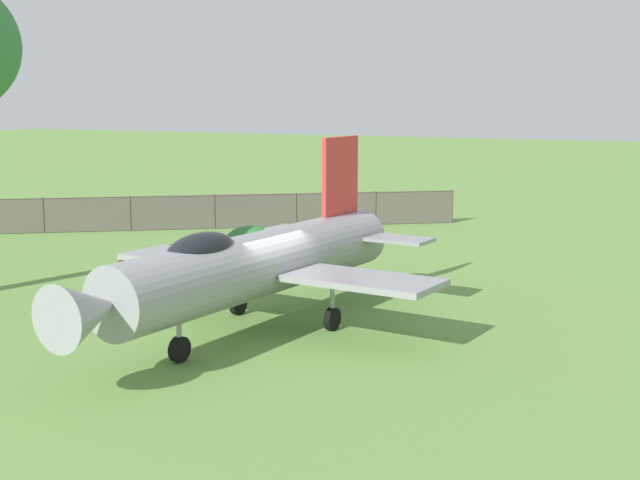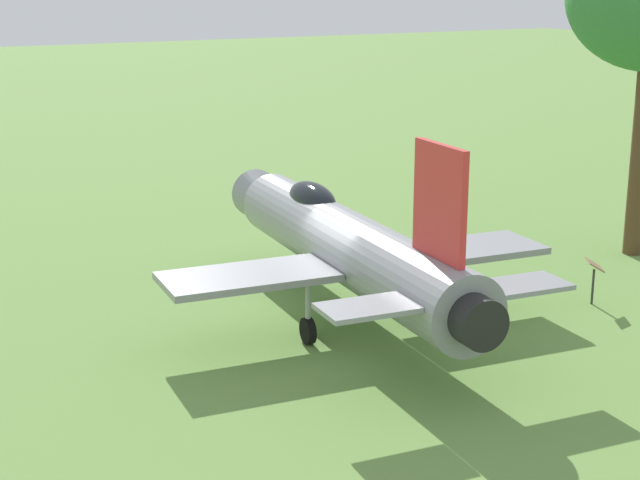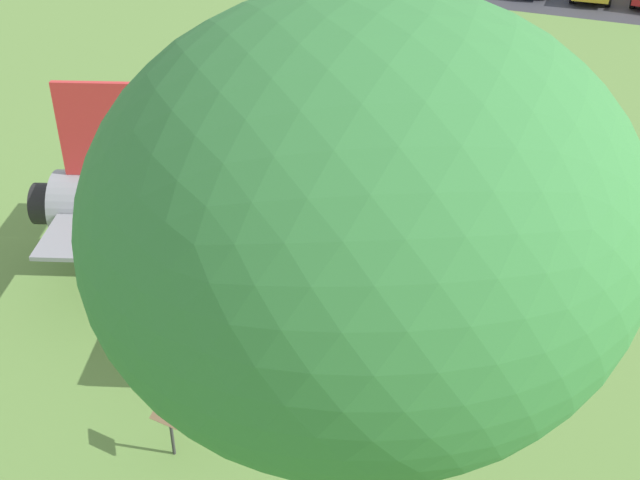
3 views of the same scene
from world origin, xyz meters
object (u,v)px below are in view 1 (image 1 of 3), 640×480
shrub_by_tree (251,241)px  info_plaque (127,266)px  shrub_near_fence (264,249)px  display_jet (251,265)px

shrub_by_tree → info_plaque: bearing=-92.0°
info_plaque → shrub_by_tree: bearing=88.0°
shrub_by_tree → info_plaque: info_plaque is taller
shrub_near_fence → shrub_by_tree: bearing=137.5°
display_jet → shrub_near_fence: size_ratio=9.38×
display_jet → shrub_by_tree: bearing=-143.2°
display_jet → shrub_near_fence: bearing=-146.1°
shrub_by_tree → display_jet: bearing=-60.3°
display_jet → shrub_near_fence: display_jet is taller
shrub_by_tree → info_plaque: size_ratio=1.78×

